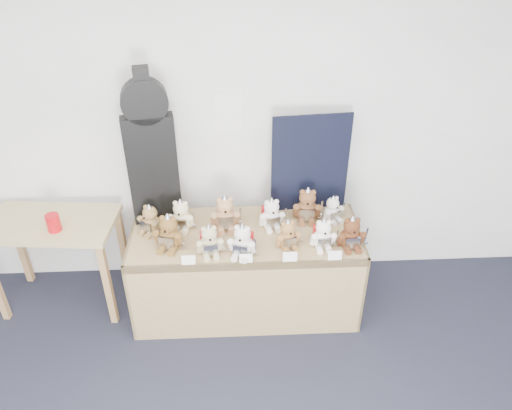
{
  "coord_description": "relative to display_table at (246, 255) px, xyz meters",
  "views": [
    {
      "loc": [
        0.39,
        -0.93,
        2.89
      ],
      "look_at": [
        0.53,
        1.93,
        1.02
      ],
      "focal_mm": 35.0,
      "sensor_mm": 36.0,
      "label": 1
    }
  ],
  "objects": [
    {
      "name": "navy_board",
      "position": [
        0.5,
        0.38,
        0.55
      ],
      "size": [
        0.59,
        0.07,
        0.79
      ],
      "primitive_type": "cube",
      "rotation": [
        0.0,
        0.0,
        0.09
      ],
      "color": "black",
      "rests_on": "display_table"
    },
    {
      "name": "teddy_front_right",
      "position": [
        0.29,
        -0.1,
        0.25
      ],
      "size": [
        0.2,
        0.18,
        0.24
      ],
      "rotation": [
        0.0,
        0.0,
        0.28
      ],
      "color": "#9C6D3B",
      "rests_on": "display_table"
    },
    {
      "name": "teddy_back_right",
      "position": [
        0.47,
        0.23,
        0.27
      ],
      "size": [
        0.24,
        0.2,
        0.29
      ],
      "rotation": [
        0.0,
        0.0,
        -0.11
      ],
      "color": "brown",
      "rests_on": "display_table"
    },
    {
      "name": "red_cup",
      "position": [
        -1.37,
        0.08,
        0.29
      ],
      "size": [
        0.1,
        0.1,
        0.13
      ],
      "primitive_type": "cylinder",
      "color": "red",
      "rests_on": "side_table"
    },
    {
      "name": "teddy_front_end",
      "position": [
        0.73,
        -0.13,
        0.26
      ],
      "size": [
        0.22,
        0.18,
        0.27
      ],
      "rotation": [
        0.0,
        0.0,
        0.08
      ],
      "color": "#56301D",
      "rests_on": "display_table"
    },
    {
      "name": "display_table",
      "position": [
        0.0,
        0.0,
        0.0
      ],
      "size": [
        1.7,
        0.72,
        0.71
      ],
      "rotation": [
        0.0,
        0.0,
        -0.0
      ],
      "color": "#93734B",
      "rests_on": "floor"
    },
    {
      "name": "teddy_back_centre_left",
      "position": [
        -0.14,
        0.15,
        0.27
      ],
      "size": [
        0.25,
        0.2,
        0.3
      ],
      "rotation": [
        0.0,
        0.0,
        0.05
      ],
      "color": "tan",
      "rests_on": "display_table"
    },
    {
      "name": "entry_card_a",
      "position": [
        -0.4,
        -0.27,
        0.19
      ],
      "size": [
        0.09,
        0.02,
        0.07
      ],
      "primitive_type": "cube",
      "rotation": [
        -0.24,
        0.0,
        -0.0
      ],
      "color": "white",
      "rests_on": "display_table"
    },
    {
      "name": "guitar_case",
      "position": [
        -0.65,
        0.29,
        0.73
      ],
      "size": [
        0.37,
        0.17,
        1.18
      ],
      "rotation": [
        0.0,
        0.0,
        0.18
      ],
      "color": "black",
      "rests_on": "display_table"
    },
    {
      "name": "teddy_back_end",
      "position": [
        0.67,
        0.2,
        0.24
      ],
      "size": [
        0.19,
        0.18,
        0.23
      ],
      "rotation": [
        0.0,
        0.0,
        0.47
      ],
      "color": "white",
      "rests_on": "display_table"
    },
    {
      "name": "room_shell",
      "position": [
        -0.1,
        0.53,
        0.9
      ],
      "size": [
        6.0,
        6.0,
        6.0
      ],
      "color": "silver",
      "rests_on": "floor"
    },
    {
      "name": "teddy_front_far_right",
      "position": [
        0.54,
        -0.12,
        0.25
      ],
      "size": [
        0.21,
        0.17,
        0.25
      ],
      "rotation": [
        0.0,
        0.0,
        0.04
      ],
      "color": "white",
      "rests_on": "display_table"
    },
    {
      "name": "entry_card_c",
      "position": [
        0.29,
        -0.27,
        0.19
      ],
      "size": [
        0.1,
        0.02,
        0.07
      ],
      "primitive_type": "cube",
      "rotation": [
        -0.24,
        0.0,
        -0.0
      ],
      "color": "white",
      "rests_on": "display_table"
    },
    {
      "name": "teddy_front_left",
      "position": [
        -0.25,
        -0.15,
        0.26
      ],
      "size": [
        0.21,
        0.19,
        0.26
      ],
      "rotation": [
        0.0,
        0.0,
        0.15
      ],
      "color": "#C0B087",
      "rests_on": "display_table"
    },
    {
      "name": "teddy_back_centre_right",
      "position": [
        0.2,
        0.14,
        0.26
      ],
      "size": [
        0.22,
        0.19,
        0.26
      ],
      "rotation": [
        0.0,
        0.0,
        0.14
      ],
      "color": "white",
      "rests_on": "display_table"
    },
    {
      "name": "teddy_back_far_left",
      "position": [
        -0.69,
        0.12,
        0.25
      ],
      "size": [
        0.2,
        0.2,
        0.25
      ],
      "rotation": [
        0.0,
        0.0,
        -0.6
      ],
      "color": "olive",
      "rests_on": "display_table"
    },
    {
      "name": "teddy_front_far_left",
      "position": [
        -0.54,
        -0.07,
        0.27
      ],
      "size": [
        0.24,
        0.22,
        0.29
      ],
      "rotation": [
        0.0,
        0.0,
        -0.26
      ],
      "color": "brown",
      "rests_on": "display_table"
    },
    {
      "name": "teddy_front_centre",
      "position": [
        -0.03,
        -0.17,
        0.26
      ],
      "size": [
        0.22,
        0.21,
        0.27
      ],
      "rotation": [
        0.0,
        0.0,
        -0.28
      ],
      "color": "silver",
      "rests_on": "display_table"
    },
    {
      "name": "entry_card_b",
      "position": [
        -0.01,
        -0.27,
        0.19
      ],
      "size": [
        0.09,
        0.02,
        0.06
      ],
      "primitive_type": "cube",
      "rotation": [
        -0.24,
        0.0,
        -0.0
      ],
      "color": "white",
      "rests_on": "display_table"
    },
    {
      "name": "entry_card_d",
      "position": [
        0.6,
        -0.27,
        0.19
      ],
      "size": [
        0.1,
        0.02,
        0.07
      ],
      "primitive_type": "cube",
      "rotation": [
        -0.24,
        0.0,
        -0.0
      ],
      "color": "white",
      "rests_on": "display_table"
    },
    {
      "name": "side_table",
      "position": [
        -1.44,
        0.19,
        0.1
      ],
      "size": [
        0.98,
        0.61,
        0.78
      ],
      "rotation": [
        0.0,
        0.0,
        -0.09
      ],
      "color": "tan",
      "rests_on": "floor"
    },
    {
      "name": "teddy_back_left",
      "position": [
        -0.47,
        0.15,
        0.26
      ],
      "size": [
        0.22,
        0.19,
        0.27
      ],
      "rotation": [
        0.0,
        0.0,
        -0.16
      ],
      "color": "beige",
      "rests_on": "display_table"
    }
  ]
}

